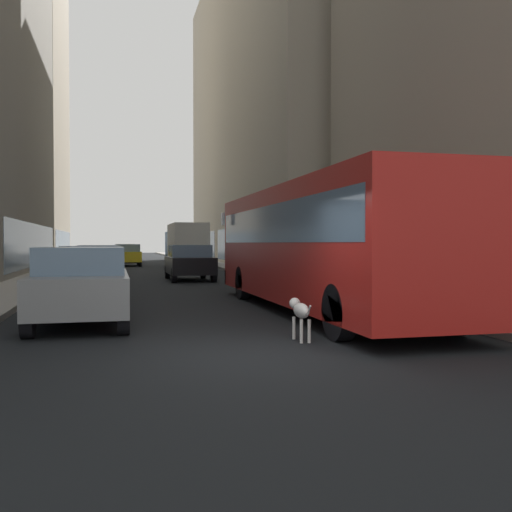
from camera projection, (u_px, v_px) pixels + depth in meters
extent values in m
plane|color=black|center=(144.00, 266.00, 42.79)|extent=(120.00, 120.00, 0.00)
cube|color=#9E9991|center=(64.00, 266.00, 41.42)|extent=(2.40, 110.00, 0.15)
cube|color=#9E9991|center=(219.00, 264.00, 44.15)|extent=(2.40, 110.00, 0.15)
cube|color=slate|center=(35.00, 245.00, 32.54)|extent=(0.08, 18.96, 2.40)
cube|color=#A0937F|center=(1.00, 73.00, 51.20)|extent=(10.39, 16.64, 33.76)
cube|color=slate|center=(63.00, 244.00, 52.79)|extent=(0.08, 14.97, 2.40)
cube|color=slate|center=(460.00, 247.00, 16.78)|extent=(0.08, 18.63, 2.40)
cube|color=slate|center=(243.00, 245.00, 38.62)|extent=(0.08, 18.79, 2.40)
cube|color=#B2A893|center=(255.00, 128.00, 58.95)|extent=(10.64, 14.91, 27.00)
cube|color=slate|center=(204.00, 244.00, 57.95)|extent=(0.08, 13.42, 2.40)
cube|color=red|center=(318.00, 244.00, 14.24)|extent=(2.55, 11.50, 2.75)
cube|color=slate|center=(319.00, 224.00, 14.23)|extent=(2.57, 11.04, 0.90)
cube|color=black|center=(262.00, 277.00, 19.80)|extent=(2.55, 0.16, 0.44)
cylinder|color=black|center=(243.00, 283.00, 17.44)|extent=(0.30, 1.00, 1.00)
cylinder|color=black|center=(313.00, 281.00, 17.98)|extent=(0.30, 1.00, 1.00)
cylinder|color=black|center=(340.00, 312.00, 9.97)|extent=(0.30, 1.00, 1.00)
cylinder|color=black|center=(454.00, 309.00, 10.51)|extent=(0.30, 1.00, 1.00)
cube|color=silver|center=(223.00, 219.00, 18.87)|extent=(0.08, 0.24, 0.40)
cube|color=yellow|center=(128.00, 257.00, 43.00)|extent=(1.94, 3.93, 0.75)
cube|color=slate|center=(128.00, 248.00, 42.80)|extent=(1.79, 1.77, 0.55)
cylinder|color=black|center=(116.00, 261.00, 44.30)|extent=(0.22, 0.64, 0.64)
cylinder|color=black|center=(138.00, 261.00, 44.72)|extent=(0.22, 0.64, 0.64)
cylinder|color=black|center=(116.00, 262.00, 41.30)|extent=(0.22, 0.64, 0.64)
cylinder|color=black|center=(140.00, 262.00, 41.71)|extent=(0.22, 0.64, 0.64)
cube|color=#B7BABF|center=(92.00, 276.00, 17.44)|extent=(1.84, 4.53, 0.75)
cube|color=slate|center=(91.00, 255.00, 17.21)|extent=(1.70, 2.04, 0.55)
cylinder|color=black|center=(69.00, 285.00, 19.05)|extent=(0.22, 0.64, 0.64)
cylinder|color=black|center=(119.00, 284.00, 19.44)|extent=(0.22, 0.64, 0.64)
cylinder|color=black|center=(58.00, 294.00, 15.46)|extent=(0.22, 0.64, 0.64)
cylinder|color=black|center=(120.00, 293.00, 15.85)|extent=(0.22, 0.64, 0.64)
cube|color=#4C6BB7|center=(99.00, 267.00, 24.54)|extent=(1.71, 4.73, 0.75)
cube|color=slate|center=(98.00, 252.00, 24.29)|extent=(1.57, 2.13, 0.55)
cylinder|color=black|center=(83.00, 273.00, 26.26)|extent=(0.22, 0.64, 0.64)
cylinder|color=black|center=(116.00, 273.00, 26.61)|extent=(0.22, 0.64, 0.64)
cylinder|color=black|center=(78.00, 278.00, 22.48)|extent=(0.22, 0.64, 0.64)
cylinder|color=black|center=(117.00, 278.00, 22.83)|extent=(0.22, 0.64, 0.64)
cube|color=black|center=(189.00, 265.00, 26.26)|extent=(1.94, 4.02, 0.75)
cube|color=slate|center=(190.00, 251.00, 26.05)|extent=(1.78, 1.81, 0.55)
cylinder|color=black|center=(168.00, 272.00, 27.61)|extent=(0.22, 0.64, 0.64)
cylinder|color=black|center=(203.00, 271.00, 28.02)|extent=(0.22, 0.64, 0.64)
cylinder|color=black|center=(174.00, 275.00, 24.52)|extent=(0.22, 0.64, 0.64)
cylinder|color=black|center=(214.00, 275.00, 24.93)|extent=(0.22, 0.64, 0.64)
cube|color=silver|center=(126.00, 255.00, 50.47)|extent=(1.75, 4.09, 0.75)
cube|color=slate|center=(126.00, 247.00, 50.25)|extent=(1.61, 1.84, 0.55)
cylinder|color=black|center=(117.00, 258.00, 51.87)|extent=(0.22, 0.64, 0.64)
cylinder|color=black|center=(134.00, 258.00, 52.24)|extent=(0.22, 0.64, 0.64)
cylinder|color=black|center=(117.00, 259.00, 48.71)|extent=(0.22, 0.64, 0.64)
cylinder|color=black|center=(135.00, 259.00, 49.08)|extent=(0.22, 0.64, 0.64)
cube|color=slate|center=(82.00, 291.00, 12.05)|extent=(1.88, 4.24, 0.75)
cube|color=slate|center=(81.00, 261.00, 11.83)|extent=(1.73, 1.91, 0.55)
cylinder|color=black|center=(49.00, 302.00, 13.52)|extent=(0.22, 0.64, 0.64)
cylinder|color=black|center=(121.00, 300.00, 13.91)|extent=(0.22, 0.64, 0.64)
cylinder|color=black|center=(28.00, 321.00, 10.21)|extent=(0.22, 0.64, 0.64)
cylinder|color=black|center=(123.00, 318.00, 10.60)|extent=(0.22, 0.64, 0.64)
cube|color=#19519E|center=(181.00, 246.00, 43.57)|extent=(2.30, 2.00, 2.10)
cube|color=silver|center=(188.00, 242.00, 39.92)|extent=(2.30, 5.50, 2.60)
cylinder|color=black|center=(168.00, 260.00, 43.35)|extent=(0.28, 0.90, 0.90)
cylinder|color=black|center=(195.00, 259.00, 43.84)|extent=(0.28, 0.90, 0.90)
cylinder|color=black|center=(176.00, 262.00, 38.01)|extent=(0.28, 0.90, 0.90)
cylinder|color=black|center=(206.00, 262.00, 38.50)|extent=(0.28, 0.90, 0.90)
ellipsoid|color=white|center=(301.00, 311.00, 9.96)|extent=(0.22, 0.60, 0.26)
sphere|color=white|center=(295.00, 303.00, 10.32)|extent=(0.20, 0.20, 0.20)
sphere|color=black|center=(291.00, 302.00, 10.33)|extent=(0.07, 0.07, 0.07)
sphere|color=black|center=(298.00, 302.00, 10.36)|extent=(0.07, 0.07, 0.07)
cylinder|color=white|center=(309.00, 310.00, 9.57)|extent=(0.03, 0.16, 0.19)
cylinder|color=white|center=(294.00, 328.00, 10.15)|extent=(0.06, 0.06, 0.40)
cylinder|color=white|center=(301.00, 328.00, 10.19)|extent=(0.06, 0.06, 0.40)
cylinder|color=white|center=(301.00, 332.00, 9.74)|extent=(0.06, 0.06, 0.40)
cylinder|color=white|center=(309.00, 331.00, 9.78)|extent=(0.06, 0.06, 0.40)
sphere|color=black|center=(302.00, 308.00, 10.07)|extent=(0.04, 0.04, 0.04)
sphere|color=black|center=(300.00, 310.00, 9.87)|extent=(0.04, 0.04, 0.04)
sphere|color=black|center=(306.00, 308.00, 9.79)|extent=(0.04, 0.04, 0.04)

